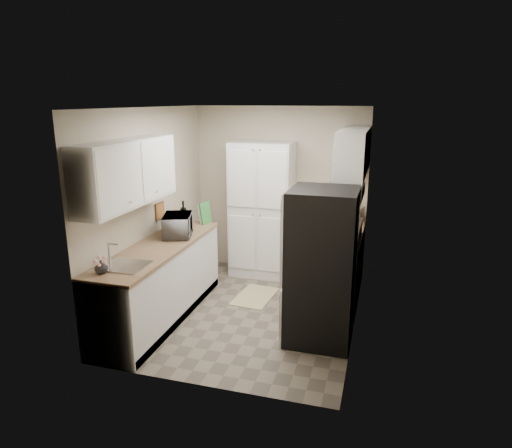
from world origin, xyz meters
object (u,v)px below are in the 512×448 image
object	(u,v)px
toaster_oven	(350,214)
refrigerator	(321,267)
pantry_cabinet	(262,210)
electric_range	(332,273)
microwave	(178,225)
wine_bottle	(183,215)

from	to	relation	value
toaster_oven	refrigerator	bearing A→B (deg)	-78.19
pantry_cabinet	toaster_oven	xyz separation A→B (m)	(1.29, -0.01, 0.03)
electric_range	microwave	xyz separation A→B (m)	(-1.91, -0.39, 0.58)
pantry_cabinet	electric_range	xyz separation A→B (m)	(1.17, -0.93, -0.52)
toaster_oven	wine_bottle	bearing A→B (deg)	-141.80
wine_bottle	toaster_oven	size ratio (longest dim) A/B	0.86
microwave	refrigerator	bearing A→B (deg)	-121.60
refrigerator	toaster_oven	world-z (taller)	refrigerator
electric_range	refrigerator	xyz separation A→B (m)	(-0.03, -0.80, 0.37)
electric_range	wine_bottle	xyz separation A→B (m)	(-2.04, 0.07, 0.60)
electric_range	refrigerator	size ratio (longest dim) A/B	0.66
pantry_cabinet	wine_bottle	xyz separation A→B (m)	(-0.87, -0.86, 0.08)
pantry_cabinet	microwave	xyz separation A→B (m)	(-0.74, -1.31, 0.06)
electric_range	microwave	bearing A→B (deg)	-168.60
pantry_cabinet	microwave	world-z (taller)	pantry_cabinet
refrigerator	wine_bottle	bearing A→B (deg)	156.65
pantry_cabinet	toaster_oven	world-z (taller)	pantry_cabinet
pantry_cabinet	toaster_oven	size ratio (longest dim) A/B	5.42
pantry_cabinet	microwave	distance (m)	1.51
wine_bottle	toaster_oven	xyz separation A→B (m)	(2.16, 0.85, -0.05)
microwave	electric_range	bearing A→B (deg)	-97.77
pantry_cabinet	electric_range	size ratio (longest dim) A/B	1.77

